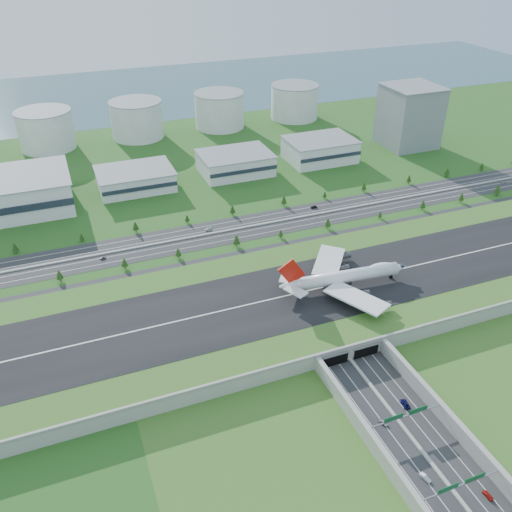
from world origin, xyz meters
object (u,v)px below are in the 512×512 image
object	(u,v)px
car_3	(488,495)
car_5	(314,207)
car_2	(405,404)
car_1	(425,478)
car_6	(504,182)
car_7	(208,229)
office_tower	(409,117)
car_4	(103,258)
boeing_747	(345,276)
car_0	(383,422)
fuel_tank_a	(46,130)

from	to	relation	value
car_3	car_5	bearing A→B (deg)	-101.86
car_2	car_3	xyz separation A→B (m)	(2.79, -49.22, -0.15)
car_1	car_6	size ratio (longest dim) A/B	0.97
car_7	car_5	bearing A→B (deg)	78.36
car_1	car_7	size ratio (longest dim) A/B	0.87
car_1	car_6	bearing A→B (deg)	27.42
office_tower	car_4	world-z (taller)	office_tower
car_4	car_7	distance (m)	74.53
car_1	car_4	world-z (taller)	car_1
office_tower	car_3	world-z (taller)	office_tower
car_4	car_6	distance (m)	323.02
boeing_747	car_2	distance (m)	83.49
car_3	boeing_747	bearing A→B (deg)	-95.59
car_4	car_7	size ratio (longest dim) A/B	0.71
office_tower	car_0	world-z (taller)	office_tower
car_3	car_1	bearing A→B (deg)	-41.25
fuel_tank_a	car_7	size ratio (longest dim) A/B	9.05
car_0	car_6	distance (m)	291.37
boeing_747	fuel_tank_a	bearing A→B (deg)	119.41
car_0	car_3	distance (m)	47.10
office_tower	car_2	world-z (taller)	office_tower
office_tower	car_3	distance (m)	380.30
fuel_tank_a	car_3	distance (m)	462.98
car_2	car_5	size ratio (longest dim) A/B	1.25
fuel_tank_a	car_2	size ratio (longest dim) A/B	8.20
car_0	car_3	world-z (taller)	car_0
office_tower	car_3	xyz separation A→B (m)	(-189.21, -328.81, -26.69)
car_0	car_5	size ratio (longest dim) A/B	0.95
fuel_tank_a	car_2	distance (m)	415.16
car_0	car_3	size ratio (longest dim) A/B	0.97
car_1	car_4	xyz separation A→B (m)	(-93.62, 208.01, -0.13)
car_2	car_4	distance (m)	204.39
fuel_tank_a	car_1	world-z (taller)	fuel_tank_a
car_4	car_6	size ratio (longest dim) A/B	0.79
car_0	car_4	xyz separation A→B (m)	(-93.28, 179.00, -0.12)
boeing_747	car_7	xyz separation A→B (m)	(-48.21, 104.67, -13.88)
fuel_tank_a	car_7	distance (m)	229.27
office_tower	car_0	xyz separation A→B (m)	(-206.80, -285.12, -26.59)
car_1	car_3	bearing A→B (deg)	-55.21
boeing_747	car_7	world-z (taller)	boeing_747
car_5	boeing_747	bearing A→B (deg)	-20.15
fuel_tank_a	car_6	size ratio (longest dim) A/B	10.07
car_6	car_1	bearing A→B (deg)	121.29
car_1	car_0	bearing A→B (deg)	75.86
office_tower	fuel_tank_a	xyz separation A→B (m)	(-320.00, 115.00, -10.00)
car_3	car_6	xyz separation A→B (m)	(212.15, 222.89, -0.00)
car_4	car_6	bearing A→B (deg)	-90.73
car_4	car_6	xyz separation A→B (m)	(323.02, 0.19, 0.02)
car_4	car_5	world-z (taller)	car_5
boeing_747	car_6	size ratio (longest dim) A/B	15.73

